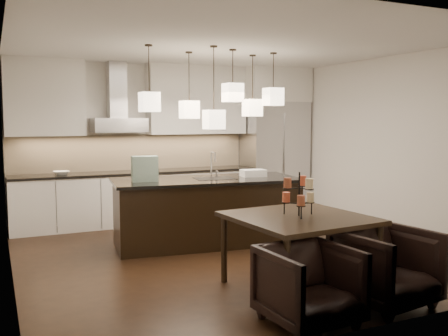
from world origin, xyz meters
name	(u,v)px	position (x,y,z in m)	size (l,w,h in m)	color
floor	(230,253)	(0.00, 0.00, -0.01)	(5.50, 5.50, 0.02)	black
ceiling	(230,44)	(0.00, 0.00, 2.81)	(5.50, 5.50, 0.02)	white
wall_back	(166,142)	(0.00, 2.76, 1.40)	(5.50, 0.02, 2.80)	silver
wall_front	(371,170)	(0.00, -2.76, 1.40)	(5.50, 0.02, 2.80)	silver
wall_left	(7,158)	(-2.76, 0.00, 1.40)	(0.02, 5.50, 2.80)	silver
wall_right	(388,146)	(2.76, 0.00, 1.40)	(0.02, 5.50, 2.80)	silver
refrigerator	(274,157)	(2.10, 2.38, 1.07)	(1.20, 0.72, 2.15)	#B7B7BA
fridge_panel	(275,85)	(2.10, 2.38, 2.47)	(1.26, 0.72, 0.65)	silver
lower_cabinets	(138,198)	(-0.62, 2.43, 0.44)	(4.21, 0.62, 0.88)	silver
countertop	(138,172)	(-0.62, 2.43, 0.90)	(4.21, 0.66, 0.04)	black
backsplash	(133,152)	(-0.62, 2.73, 1.24)	(4.21, 0.02, 0.63)	beige
upper_cab_left	(45,97)	(-2.10, 2.57, 2.17)	(1.25, 0.35, 1.25)	silver
upper_cab_right	(197,100)	(0.55, 2.57, 2.17)	(1.86, 0.35, 1.25)	silver
hood_canopy	(119,125)	(-0.93, 2.48, 1.72)	(0.90, 0.52, 0.24)	#B7B7BA
hood_chimney	(117,90)	(-0.93, 2.59, 2.32)	(0.30, 0.28, 0.96)	#B7B7BA
fruit_bowl	(61,173)	(-1.90, 2.38, 0.95)	(0.26, 0.26, 0.06)	silver
island_body	(206,212)	(-0.09, 0.63, 0.46)	(2.61, 1.04, 0.92)	black
island_top	(206,180)	(-0.09, 0.63, 0.94)	(2.69, 1.13, 0.04)	black
faucet	(211,164)	(0.03, 0.72, 1.16)	(0.10, 0.25, 0.40)	silver
tote_bag	(145,169)	(-1.00, 0.67, 1.14)	(0.35, 0.19, 0.35)	#235B3A
food_container	(253,173)	(0.66, 0.58, 1.01)	(0.35, 0.25, 0.10)	silver
dining_table	(298,252)	(0.04, -1.62, 0.40)	(1.33, 1.33, 0.80)	black
candelabra	(299,194)	(0.04, -1.62, 1.03)	(0.38, 0.38, 0.47)	black
candle_a	(310,197)	(0.19, -1.61, 0.99)	(0.08, 0.08, 0.11)	beige
candle_b	(286,197)	(-0.05, -1.50, 0.99)	(0.08, 0.08, 0.11)	#D85736
candle_c	(301,200)	(-0.03, -1.75, 0.99)	(0.08, 0.08, 0.11)	brown
candle_d	(303,181)	(0.15, -1.51, 1.16)	(0.08, 0.08, 0.11)	#D85736
candle_e	(288,183)	(-0.10, -1.61, 1.16)	(0.08, 0.08, 0.11)	brown
candle_f	(309,184)	(0.07, -1.76, 1.16)	(0.08, 0.08, 0.11)	beige
armchair_left	(309,286)	(-0.40, -2.45, 0.36)	(0.76, 0.78, 0.71)	black
armchair_right	(386,267)	(0.55, -2.38, 0.38)	(0.82, 0.84, 0.77)	black
pendant_a	(149,102)	(-0.99, 0.43, 2.05)	(0.24, 0.24, 0.26)	#FFE5BE
pendant_b	(189,110)	(-0.25, 0.87, 1.96)	(0.24, 0.24, 0.26)	#FFE5BE
pendant_c	(233,93)	(0.21, 0.36, 2.20)	(0.24, 0.24, 0.26)	#FFE5BE
pendant_d	(252,108)	(0.76, 0.79, 2.00)	(0.24, 0.24, 0.26)	#FFE5BE
pendant_e	(273,97)	(0.91, 0.43, 2.15)	(0.24, 0.24, 0.26)	#FFE5BE
pendant_f	(214,120)	(-0.17, 0.16, 1.82)	(0.24, 0.24, 0.26)	#FFE5BE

